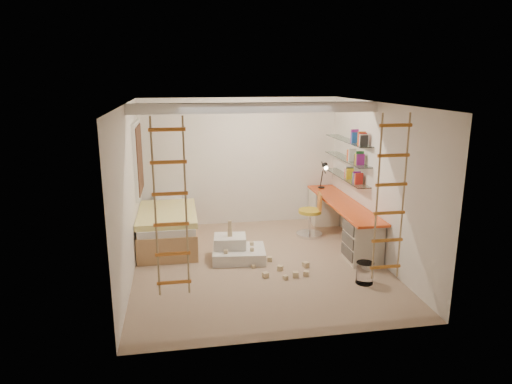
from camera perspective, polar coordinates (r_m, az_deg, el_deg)
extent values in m
plane|color=#93765E|center=(7.60, 0.39, -8.98)|extent=(4.50, 4.50, 0.00)
cube|color=white|center=(7.30, 0.00, 10.48)|extent=(4.00, 0.18, 0.16)
cube|color=white|center=(8.54, -14.59, 4.00)|extent=(0.06, 1.15, 1.35)
cube|color=#4C2D1E|center=(8.53, -14.32, 4.02)|extent=(0.02, 1.00, 1.20)
cylinder|color=white|center=(7.08, 13.43, -9.80)|extent=(0.26, 0.26, 0.33)
cube|color=#E84F1B|center=(8.56, 10.81, -1.39)|extent=(0.55, 2.80, 0.04)
cube|color=beige|center=(9.66, 8.45, -1.81)|extent=(0.52, 0.55, 0.71)
cube|color=beige|center=(7.79, 13.24, -5.99)|extent=(0.52, 0.55, 0.71)
cube|color=#4C4742|center=(7.61, 11.47, -4.35)|extent=(0.02, 0.50, 0.18)
cube|color=#4C4742|center=(7.68, 11.39, -5.90)|extent=(0.02, 0.50, 0.18)
cube|color=#4C4742|center=(7.76, 11.31, -7.43)|extent=(0.02, 0.50, 0.18)
cube|color=white|center=(8.79, 11.18, 1.82)|extent=(0.25, 1.80, 0.01)
cube|color=white|center=(8.72, 11.29, 4.06)|extent=(0.25, 1.80, 0.01)
cube|color=white|center=(8.67, 11.40, 6.34)|extent=(0.25, 1.80, 0.01)
cube|color=#AD7F51|center=(8.57, -10.91, -4.91)|extent=(1.00, 2.00, 0.45)
cube|color=white|center=(8.49, -11.00, -3.09)|extent=(0.95, 1.95, 0.12)
cube|color=yellow|center=(8.31, -11.05, -2.67)|extent=(1.02, 1.60, 0.10)
cube|color=white|center=(9.22, -10.95, -0.92)|extent=(0.55, 0.35, 0.12)
cylinder|color=black|center=(9.59, 8.16, 0.58)|extent=(0.14, 0.14, 0.02)
cylinder|color=black|center=(9.55, 8.20, 1.69)|extent=(0.02, 0.15, 0.36)
cylinder|color=black|center=(9.40, 8.44, 3.05)|extent=(0.02, 0.27, 0.20)
cone|color=black|center=(9.28, 8.68, 3.21)|extent=(0.12, 0.14, 0.15)
cylinder|color=#FFEABF|center=(9.25, 8.75, 2.98)|extent=(0.08, 0.04, 0.08)
cylinder|color=gold|center=(8.80, 6.76, -2.41)|extent=(0.51, 0.51, 0.06)
cube|color=#BE6924|center=(8.77, 7.95, -1.16)|extent=(0.10, 0.34, 0.31)
cylinder|color=silver|center=(8.87, 6.72, -3.77)|extent=(0.06, 0.06, 0.44)
cylinder|color=silver|center=(8.95, 6.67, -5.27)|extent=(0.58, 0.58, 0.05)
cube|color=silver|center=(7.75, -2.16, -7.75)|extent=(0.94, 0.77, 0.19)
cube|color=silver|center=(7.77, -3.27, -6.18)|extent=(0.58, 0.49, 0.19)
cube|color=#CCB284|center=(7.72, -3.28, -5.23)|extent=(0.09, 0.09, 0.08)
cube|color=#CCB284|center=(7.70, -3.29, -4.70)|extent=(0.08, 0.08, 0.07)
cube|color=#CCB284|center=(7.67, -3.30, -4.03)|extent=(0.07, 0.07, 0.12)
cube|color=#CCB284|center=(7.60, -0.51, -7.18)|extent=(0.06, 0.06, 0.06)
cube|color=#CCB284|center=(7.85, -0.54, -6.47)|extent=(0.06, 0.06, 0.06)
cube|color=#CCB284|center=(7.52, -3.82, -7.46)|extent=(0.06, 0.06, 0.06)
cube|color=#CCB284|center=(7.21, 6.27, -10.11)|extent=(0.07, 0.07, 0.07)
cube|color=#CCB284|center=(7.16, 4.96, -10.28)|extent=(0.07, 0.07, 0.07)
cube|color=#CCB284|center=(7.44, -0.34, -9.24)|extent=(0.07, 0.07, 0.07)
cube|color=#CCB284|center=(7.12, 1.19, -10.36)|extent=(0.07, 0.07, 0.07)
cube|color=#CCB284|center=(7.36, 3.04, -9.51)|extent=(0.07, 0.07, 0.07)
cube|color=#CCB284|center=(7.52, 6.24, -9.07)|extent=(0.07, 0.07, 0.07)
cube|color=#CCB284|center=(7.06, 3.70, -10.60)|extent=(0.07, 0.07, 0.07)
cube|color=#CCB284|center=(7.70, 1.73, -8.41)|extent=(0.07, 0.07, 0.07)
cube|color=red|center=(8.76, 11.21, 2.56)|extent=(0.14, 0.64, 0.22)
cube|color=orange|center=(8.70, 11.32, 4.81)|extent=(0.14, 0.52, 0.22)
cube|color=#194CA5|center=(8.65, 11.44, 7.10)|extent=(0.14, 0.46, 0.22)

